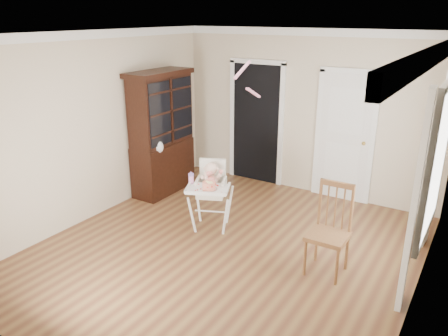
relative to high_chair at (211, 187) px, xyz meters
The scene contains 16 objects.
floor 0.92m from the high_chair, 40.40° to the right, with size 5.00×5.00×0.00m, color brown.
ceiling 2.19m from the high_chair, 40.40° to the right, with size 5.00×5.00×0.00m, color white.
wall_back 2.25m from the high_chair, 75.95° to the left, with size 4.50×4.50×0.00m, color beige.
wall_left 1.93m from the high_chair, 165.80° to the right, with size 5.00×5.00×0.00m, color beige.
wall_right 2.89m from the high_chair, ahead, with size 5.00×5.00×0.00m, color beige.
crown_molding 2.13m from the high_chair, 40.40° to the right, with size 4.50×5.00×0.12m, color white, non-canonical shape.
doorway 2.14m from the high_chair, 100.65° to the left, with size 1.06×0.05×2.22m.
closet_door 2.41m from the high_chair, 59.16° to the left, with size 0.96×0.09×2.13m.
window_right 2.80m from the high_chair, ahead, with size 0.13×1.84×2.30m.
high_chair is the anchor object (origin of this frame).
baby 0.14m from the high_chair, 110.08° to the left, with size 0.33×0.24×0.42m.
cake 0.29m from the high_chair, 61.63° to the right, with size 0.23×0.23×0.10m.
sippy_cup 0.31m from the high_chair, 137.79° to the right, with size 0.08×0.08×0.18m.
china_cabinet 1.70m from the high_chair, 153.21° to the left, with size 0.54×1.22×2.05m.
dining_chair 1.80m from the high_chair, ahead, with size 0.45×0.45×1.09m.
streamer 1.94m from the high_chair, 33.03° to the right, with size 0.03×0.50×0.02m, color pink, non-canonical shape.
Camera 1 is at (2.63, -4.25, 2.91)m, focal length 35.00 mm.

